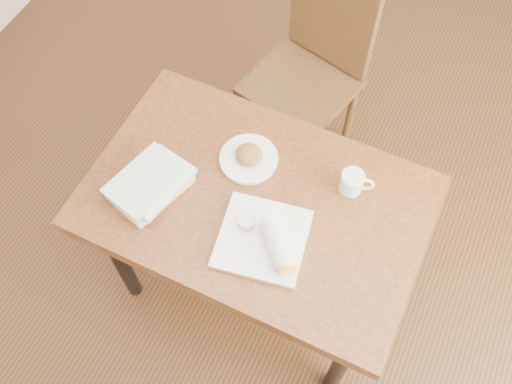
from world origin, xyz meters
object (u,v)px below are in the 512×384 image
at_px(table, 256,212).
at_px(coffee_mug, 353,182).
at_px(plate_burrito, 267,240).
at_px(book_stack, 151,184).
at_px(chair_far, 313,64).
at_px(plate_scone, 249,157).

distance_m(table, coffee_mug, 0.35).
bearing_deg(table, plate_burrito, -52.34).
relative_size(plate_burrito, book_stack, 1.08).
bearing_deg(table, coffee_mug, 33.15).
xyz_separation_m(chair_far, coffee_mug, (0.39, -0.64, 0.24)).
distance_m(table, plate_scone, 0.19).
relative_size(table, plate_scone, 5.53).
xyz_separation_m(table, plate_scone, (-0.09, 0.13, 0.11)).
xyz_separation_m(plate_scone, coffee_mug, (0.36, 0.05, 0.02)).
bearing_deg(plate_scone, coffee_mug, 7.75).
height_order(table, plate_burrito, plate_burrito).
distance_m(chair_far, coffee_mug, 0.78).
xyz_separation_m(coffee_mug, plate_burrito, (-0.17, -0.31, -0.01)).
bearing_deg(plate_scone, table, -55.32).
bearing_deg(book_stack, plate_burrito, -2.37).
relative_size(coffee_mug, plate_burrito, 0.36).
relative_size(chair_far, book_stack, 3.25).
height_order(plate_scone, coffee_mug, coffee_mug).
bearing_deg(book_stack, chair_far, 76.69).
bearing_deg(book_stack, coffee_mug, 25.74).
bearing_deg(table, chair_far, 97.96).
bearing_deg(book_stack, table, 18.93).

